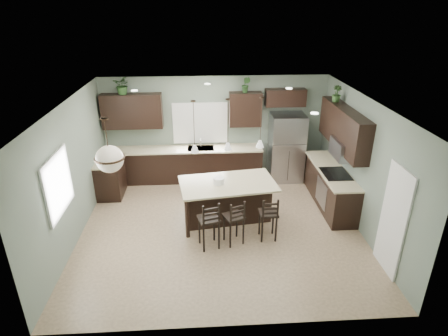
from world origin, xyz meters
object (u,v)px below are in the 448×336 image
refrigerator (286,148)px  kitchen_island (228,201)px  bar_stool_center (234,221)px  serving_dish (219,181)px  plant_back_left (123,85)px  bar_stool_right (268,218)px  bar_stool_left (209,224)px

refrigerator → kitchen_island: 2.71m
refrigerator → bar_stool_center: size_ratio=1.83×
serving_dish → bar_stool_center: bearing=-73.6°
refrigerator → serving_dish: refrigerator is taller
refrigerator → kitchen_island: (-1.74, -2.02, -0.46)m
kitchen_island → plant_back_left: 3.98m
plant_back_left → kitchen_island: bearing=-41.7°
bar_stool_center → bar_stool_right: bar_stool_center is taller
bar_stool_right → serving_dish: bearing=139.8°
bar_stool_left → plant_back_left: 4.37m
bar_stool_center → kitchen_island: bearing=71.9°
bar_stool_center → plant_back_left: plant_back_left is taller
serving_dish → bar_stool_center: serving_dish is taller
kitchen_island → plant_back_left: size_ratio=4.39×
refrigerator → bar_stool_left: 3.76m
refrigerator → bar_stool_left: bearing=-125.7°
bar_stool_left → serving_dish: bearing=60.3°
kitchen_island → bar_stool_left: size_ratio=1.96×
bar_stool_center → serving_dish: bearing=84.6°
kitchen_island → serving_dish: bearing=-180.0°
serving_dish → bar_stool_left: serving_dish is taller
serving_dish → plant_back_left: 3.61m
refrigerator → bar_stool_right: bearing=-108.8°
bar_stool_center → plant_back_left: bearing=107.4°
serving_dish → bar_stool_left: 1.12m
bar_stool_left → bar_stool_center: bearing=-3.4°
refrigerator → serving_dish: 2.82m
refrigerator → bar_stool_left: (-2.18, -3.03, -0.39)m
bar_stool_right → bar_stool_left: bearing=-172.1°
bar_stool_left → bar_stool_right: bearing=-5.7°
bar_stool_center → plant_back_left: size_ratio=2.13×
serving_dish → plant_back_left: plant_back_left is taller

